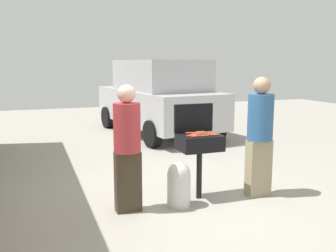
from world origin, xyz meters
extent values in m
plane|color=#9E998E|center=(0.00, 0.00, 0.00)|extent=(24.00, 24.00, 0.00)
cylinder|color=black|center=(0.27, -0.04, 0.36)|extent=(0.08, 0.08, 0.71)
cube|color=black|center=(0.27, -0.04, 0.82)|extent=(0.60, 0.44, 0.22)
cube|color=black|center=(0.27, 0.18, 1.14)|extent=(0.60, 0.05, 0.42)
cylinder|color=#AD4228|center=(0.18, -0.06, 0.95)|extent=(0.13, 0.04, 0.03)
cylinder|color=#B74C33|center=(0.28, 0.04, 0.95)|extent=(0.13, 0.03, 0.03)
cylinder|color=#AD4228|center=(0.22, -0.03, 0.95)|extent=(0.13, 0.03, 0.03)
cylinder|color=#B74C33|center=(0.28, -0.19, 0.95)|extent=(0.13, 0.03, 0.03)
cylinder|color=#C6593D|center=(0.35, 0.10, 0.95)|extent=(0.13, 0.03, 0.03)
cylinder|color=#B74C33|center=(0.30, -0.09, 0.95)|extent=(0.13, 0.03, 0.03)
cylinder|color=#B74C33|center=(0.18, 0.08, 0.95)|extent=(0.13, 0.04, 0.03)
cylinder|color=#AD4228|center=(0.46, 0.04, 0.95)|extent=(0.13, 0.04, 0.03)
cylinder|color=#B74C33|center=(0.45, -0.18, 0.95)|extent=(0.13, 0.04, 0.03)
cylinder|color=#AD4228|center=(0.10, -0.13, 0.95)|extent=(0.13, 0.04, 0.03)
cylinder|color=#C6593D|center=(0.47, -0.02, 0.95)|extent=(0.13, 0.03, 0.03)
cylinder|color=#B74C33|center=(0.15, -0.18, 0.95)|extent=(0.13, 0.04, 0.03)
cylinder|color=#AD4228|center=(0.13, -0.10, 0.95)|extent=(0.13, 0.04, 0.03)
cylinder|color=#B74C33|center=(0.33, 0.02, 0.95)|extent=(0.13, 0.03, 0.03)
cylinder|color=#C6593D|center=(0.43, -0.11, 0.95)|extent=(0.13, 0.03, 0.03)
cylinder|color=silver|center=(-0.12, -0.23, 0.23)|extent=(0.32, 0.32, 0.46)
sphere|color=silver|center=(-0.12, -0.23, 0.46)|extent=(0.31, 0.31, 0.31)
cube|color=#3F3323|center=(-0.81, -0.16, 0.40)|extent=(0.33, 0.18, 0.80)
cylinder|color=#B23338|center=(-0.81, -0.16, 1.12)|extent=(0.35, 0.35, 0.64)
sphere|color=beige|center=(-0.81, -0.16, 1.55)|extent=(0.23, 0.23, 0.23)
cube|color=gray|center=(1.14, -0.24, 0.42)|extent=(0.35, 0.19, 0.84)
cylinder|color=#2D598C|center=(1.14, -0.24, 1.17)|extent=(0.37, 0.37, 0.66)
sphere|color=tan|center=(1.14, -0.24, 1.62)|extent=(0.24, 0.24, 0.24)
cube|color=#B7B7BC|center=(1.34, 5.02, 0.77)|extent=(2.50, 4.62, 0.90)
cube|color=#B7B7BC|center=(1.37, 4.82, 1.62)|extent=(2.11, 2.82, 0.80)
cylinder|color=black|center=(2.45, 3.62, 0.32)|extent=(0.31, 0.66, 0.64)
cylinder|color=black|center=(0.66, 3.37, 0.32)|extent=(0.31, 0.66, 0.64)
cylinder|color=black|center=(2.01, 6.67, 0.32)|extent=(0.31, 0.66, 0.64)
cylinder|color=black|center=(0.23, 6.42, 0.32)|extent=(0.31, 0.66, 0.64)
camera|label=1|loc=(-1.95, -4.80, 1.94)|focal=40.26mm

